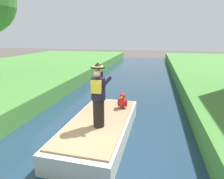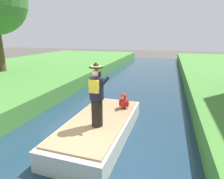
# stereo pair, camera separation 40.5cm
# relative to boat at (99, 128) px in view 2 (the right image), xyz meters

# --- Properties ---
(ground_plane) EXTENTS (80.00, 80.00, 0.00)m
(ground_plane) POSITION_rel_boat_xyz_m (0.00, -1.13, -0.40)
(ground_plane) COLOR #4C4742
(canal_water) EXTENTS (5.97, 48.00, 0.10)m
(canal_water) POSITION_rel_boat_xyz_m (0.00, -1.13, -0.35)
(canal_water) COLOR #1E384C
(canal_water) RESTS_ON ground
(boat) EXTENTS (1.90, 4.24, 0.61)m
(boat) POSITION_rel_boat_xyz_m (0.00, 0.00, 0.00)
(boat) COLOR silver
(boat) RESTS_ON canal_water
(person_pirate) EXTENTS (0.61, 0.42, 1.85)m
(person_pirate) POSITION_rel_boat_xyz_m (0.12, -0.45, 1.23)
(person_pirate) COLOR black
(person_pirate) RESTS_ON boat
(parrot_plush) EXTENTS (0.36, 0.35, 0.57)m
(parrot_plush) POSITION_rel_boat_xyz_m (0.53, 1.12, 0.55)
(parrot_plush) COLOR red
(parrot_plush) RESTS_ON boat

